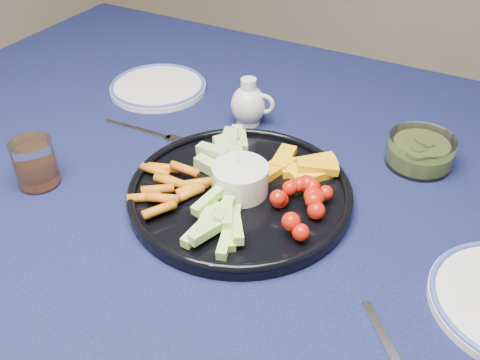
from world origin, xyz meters
The scene contains 7 objects.
dining_table centered at (0.00, 0.00, 0.66)m, with size 1.67×1.07×0.75m.
crudite_platter centered at (-0.04, -0.08, 0.77)m, with size 0.35×0.35×0.11m.
creamer_pitcher centered at (-0.13, 0.13, 0.79)m, with size 0.09×0.07×0.09m.
pickle_bowl centered at (0.19, 0.15, 0.77)m, with size 0.11×0.11×0.05m.
juice_tumbler centered at (-0.34, -0.20, 0.78)m, with size 0.07×0.07×0.08m.
fork_left centered at (-0.27, 0.01, 0.75)m, with size 0.17×0.02×0.00m.
side_plate_extra centered at (-0.36, 0.16, 0.75)m, with size 0.20×0.20×0.02m.
Camera 1 is at (0.28, -0.66, 1.28)m, focal length 40.00 mm.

